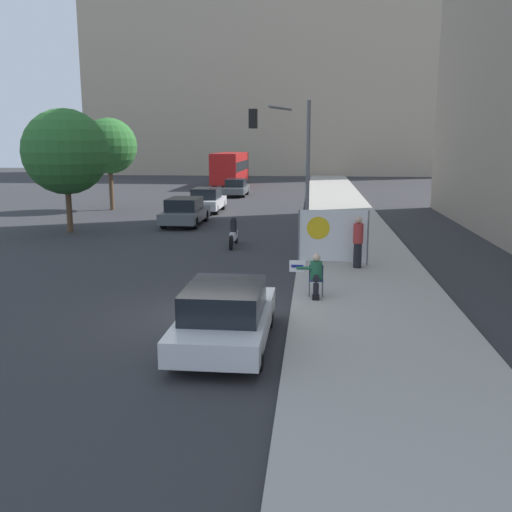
% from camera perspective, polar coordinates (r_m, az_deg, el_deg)
% --- Properties ---
extents(ground_plane, '(160.00, 160.00, 0.00)m').
position_cam_1_polar(ground_plane, '(14.76, -4.80, -6.13)').
color(ground_plane, '#303033').
extents(sidewalk_curb, '(4.38, 90.00, 0.16)m').
position_cam_1_polar(sidewalk_curb, '(29.20, 9.00, 2.68)').
color(sidewalk_curb, '#A8A399').
rests_on(sidewalk_curb, ground_plane).
extents(building_backdrop_far, '(52.00, 12.00, 30.31)m').
position_cam_1_polar(building_backdrop_far, '(81.40, 2.67, 18.95)').
color(building_backdrop_far, tan).
rests_on(building_backdrop_far, ground_plane).
extents(seated_protester, '(0.95, 0.77, 1.19)m').
position_cam_1_polar(seated_protester, '(16.05, 5.96, -1.77)').
color(seated_protester, '#474C56').
rests_on(seated_protester, sidewalk_curb).
extents(jogger_on_sidewalk, '(0.34, 0.34, 1.76)m').
position_cam_1_polar(jogger_on_sidewalk, '(19.79, 10.16, 1.40)').
color(jogger_on_sidewalk, black).
rests_on(jogger_on_sidewalk, sidewalk_curb).
extents(pedestrian_behind, '(0.34, 0.34, 1.62)m').
position_cam_1_polar(pedestrian_behind, '(22.28, 8.48, 2.36)').
color(pedestrian_behind, '#334775').
rests_on(pedestrian_behind, sidewalk_curb).
extents(protest_banner, '(2.47, 0.06, 1.92)m').
position_cam_1_polar(protest_banner, '(20.24, 7.67, 2.02)').
color(protest_banner, slate).
rests_on(protest_banner, sidewalk_curb).
extents(traffic_light_pole, '(2.72, 2.48, 5.97)m').
position_cam_1_polar(traffic_light_pole, '(25.10, 3.17, 10.75)').
color(traffic_light_pole, slate).
rests_on(traffic_light_pole, sidewalk_curb).
extents(parked_car_curbside, '(1.88, 4.32, 1.40)m').
position_cam_1_polar(parked_car_curbside, '(12.54, -3.08, -5.93)').
color(parked_car_curbside, white).
rests_on(parked_car_curbside, ground_plane).
extents(car_on_road_nearest, '(1.89, 4.63, 1.47)m').
position_cam_1_polar(car_on_road_nearest, '(30.97, -7.12, 4.44)').
color(car_on_road_nearest, '#565B60').
rests_on(car_on_road_nearest, ground_plane).
extents(car_on_road_midblock, '(1.86, 4.27, 1.54)m').
position_cam_1_polar(car_on_road_midblock, '(36.63, -4.94, 5.59)').
color(car_on_road_midblock, silver).
rests_on(car_on_road_midblock, ground_plane).
extents(car_on_road_distant, '(1.75, 4.36, 1.42)m').
position_cam_1_polar(car_on_road_distant, '(47.27, -2.00, 6.87)').
color(car_on_road_distant, '#565B60').
rests_on(car_on_road_distant, ground_plane).
extents(city_bus_on_road, '(2.50, 10.03, 3.32)m').
position_cam_1_polar(city_bus_on_road, '(57.50, -2.58, 8.86)').
color(city_bus_on_road, red).
rests_on(city_bus_on_road, ground_plane).
extents(motorcycle_on_road, '(0.28, 2.17, 1.27)m').
position_cam_1_polar(motorcycle_on_road, '(24.42, -2.25, 2.22)').
color(motorcycle_on_road, white).
rests_on(motorcycle_on_road, ground_plane).
extents(street_tree_near_curb, '(4.13, 4.13, 6.01)m').
position_cam_1_polar(street_tree_near_curb, '(29.54, -18.52, 9.85)').
color(street_tree_near_curb, brown).
rests_on(street_tree_near_curb, ground_plane).
extents(street_tree_midblock, '(3.57, 3.57, 5.93)m').
position_cam_1_polar(street_tree_midblock, '(38.66, -14.47, 10.60)').
color(street_tree_midblock, brown).
rests_on(street_tree_midblock, ground_plane).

